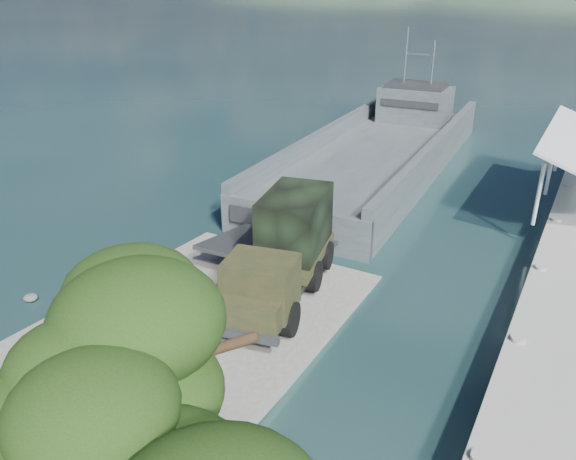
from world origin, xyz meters
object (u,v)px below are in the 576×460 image
object	(u,v)px
military_truck	(285,250)
overhang_tree	(154,409)
landing_craft	(377,160)
soldier	(122,281)

from	to	relation	value
military_truck	overhang_tree	world-z (taller)	overhang_tree
landing_craft	overhang_tree	world-z (taller)	landing_craft
soldier	overhang_tree	world-z (taller)	overhang_tree
landing_craft	overhang_tree	size ratio (longest dim) A/B	4.01
soldier	overhang_tree	xyz separation A→B (m)	(10.11, -8.75, 4.63)
landing_craft	soldier	world-z (taller)	landing_craft
military_truck	overhang_tree	xyz separation A→B (m)	(4.74, -12.70, 3.62)
overhang_tree	soldier	bearing A→B (deg)	139.13
military_truck	soldier	xyz separation A→B (m)	(-5.38, -3.95, -1.01)
landing_craft	military_truck	distance (m)	18.96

